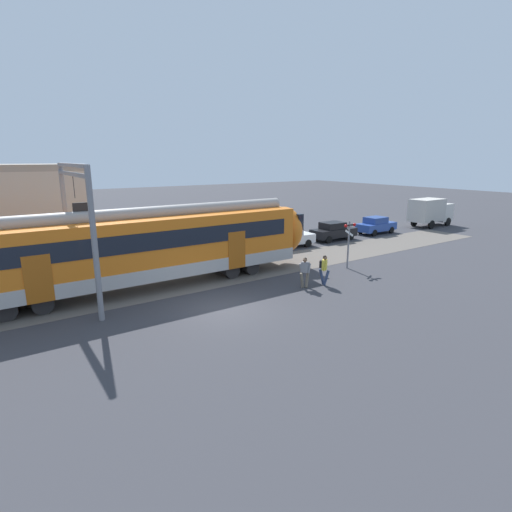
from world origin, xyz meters
The scene contains 9 objects.
ground_plane centered at (0.00, 0.00, 0.00)m, with size 160.00×160.00×0.00m, color #38383D.
pedestrian_grey centered at (5.18, 0.32, 0.99)m, with size 0.71×0.52×1.67m.
pedestrian_yellow centered at (6.35, 0.10, 0.99)m, with size 0.51×0.71×1.67m.
parked_car_white centered at (10.77, 8.63, 0.78)m, with size 4.06×1.88×1.54m.
parked_car_black centered at (15.62, 8.70, 0.78)m, with size 4.04×1.83×1.54m.
parked_car_blue centered at (21.07, 8.70, 0.78)m, with size 4.05×1.86×1.54m.
box_truck centered at (28.81, 8.28, 1.57)m, with size 5.27×2.16×2.82m.
catenary_gantry centered at (-4.95, 5.04, 4.31)m, with size 0.24×6.64×6.53m.
crossing_signal centered at (9.97, 1.75, 2.01)m, with size 0.96×0.22×3.00m.
Camera 1 is at (-8.44, -15.11, 6.75)m, focal length 28.00 mm.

